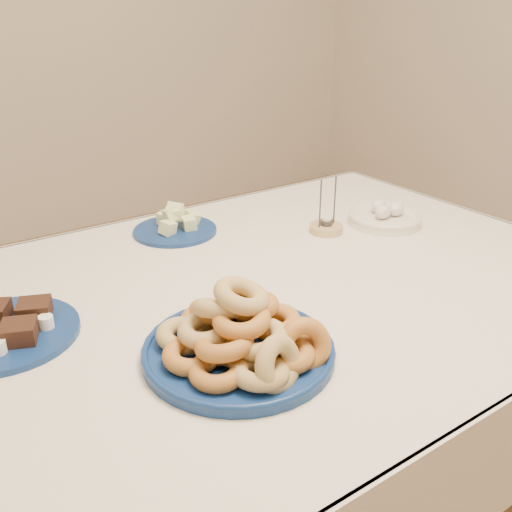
# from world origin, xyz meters

# --- Properties ---
(dining_table) EXTENTS (1.71, 1.11, 0.75)m
(dining_table) POSITION_xyz_m (0.00, 0.00, 0.64)
(dining_table) COLOR brown
(dining_table) RESTS_ON ground
(donut_platter) EXTENTS (0.39, 0.39, 0.16)m
(donut_platter) POSITION_xyz_m (-0.14, -0.21, 0.79)
(donut_platter) COLOR navy
(donut_platter) RESTS_ON dining_table
(melon_plate) EXTENTS (0.26, 0.26, 0.08)m
(melon_plate) POSITION_xyz_m (0.04, 0.39, 0.77)
(melon_plate) COLOR navy
(melon_plate) RESTS_ON dining_table
(brownie_plate) EXTENTS (0.35, 0.35, 0.05)m
(brownie_plate) POSITION_xyz_m (-0.47, 0.10, 0.77)
(brownie_plate) COLOR navy
(brownie_plate) RESTS_ON dining_table
(candle_holder) EXTENTS (0.09, 0.09, 0.15)m
(candle_holder) POSITION_xyz_m (0.37, 0.15, 0.76)
(candle_holder) COLOR tan
(candle_holder) RESTS_ON dining_table
(egg_bowl) EXTENTS (0.23, 0.23, 0.07)m
(egg_bowl) POSITION_xyz_m (0.55, 0.11, 0.77)
(egg_bowl) COLOR white
(egg_bowl) RESTS_ON dining_table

